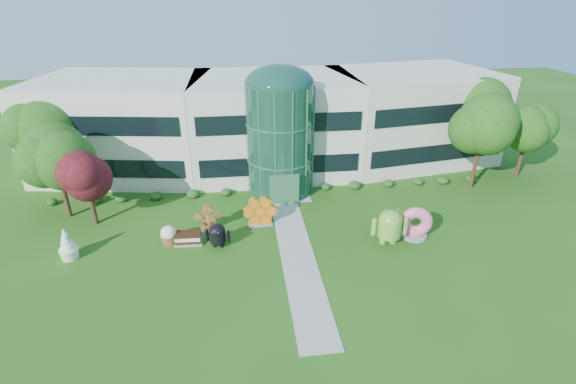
{
  "coord_description": "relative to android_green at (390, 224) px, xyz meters",
  "views": [
    {
      "loc": [
        -3.73,
        -23.35,
        17.21
      ],
      "look_at": [
        -0.04,
        6.0,
        2.6
      ],
      "focal_mm": 26.0,
      "sensor_mm": 36.0,
      "label": 1
    }
  ],
  "objects": [
    {
      "name": "android_black",
      "position": [
        -12.56,
        1.08,
        -0.5
      ],
      "size": [
        2.16,
        1.69,
        2.17
      ],
      "primitive_type": null,
      "rotation": [
        0.0,
        0.0,
        -0.23
      ],
      "color": "black",
      "rests_on": "ground"
    },
    {
      "name": "android_green",
      "position": [
        0.0,
        0.0,
        0.0
      ],
      "size": [
        2.95,
        2.09,
        3.18
      ],
      "primitive_type": null,
      "rotation": [
        0.0,
        0.0,
        -0.08
      ],
      "color": "#6EAF38",
      "rests_on": "ground"
    },
    {
      "name": "atrium",
      "position": [
        -6.95,
        10.21,
        3.31
      ],
      "size": [
        6.0,
        6.0,
        9.8
      ],
      "primitive_type": "cylinder",
      "color": "#194738",
      "rests_on": "ground"
    },
    {
      "name": "trees_backdrop",
      "position": [
        -6.95,
        11.21,
        2.61
      ],
      "size": [
        52.0,
        8.0,
        8.4
      ],
      "primitive_type": null,
      "color": "#1E4A12",
      "rests_on": "ground"
    },
    {
      "name": "cupcake",
      "position": [
        -16.16,
        1.89,
        -0.83
      ],
      "size": [
        1.41,
        1.41,
        1.52
      ],
      "primitive_type": null,
      "rotation": [
        0.0,
        0.0,
        0.12
      ],
      "color": "white",
      "rests_on": "ground"
    },
    {
      "name": "gingerbread",
      "position": [
        -13.33,
        3.49,
        -0.46
      ],
      "size": [
        2.49,
        1.06,
        2.26
      ],
      "primitive_type": null,
      "rotation": [
        0.0,
        0.0,
        0.05
      ],
      "color": "brown",
      "rests_on": "ground"
    },
    {
      "name": "tree_red",
      "position": [
        -22.45,
        5.71,
        1.41
      ],
      "size": [
        4.0,
        4.0,
        6.0
      ],
      "primitive_type": null,
      "color": "#3F0C14",
      "rests_on": "ground"
    },
    {
      "name": "ground",
      "position": [
        -6.95,
        -1.79,
        -1.59
      ],
      "size": [
        140.0,
        140.0,
        0.0
      ],
      "primitive_type": "plane",
      "color": "#215114",
      "rests_on": "ground"
    },
    {
      "name": "building",
      "position": [
        -6.95,
        16.21,
        3.06
      ],
      "size": [
        46.0,
        15.0,
        9.3
      ],
      "primitive_type": null,
      "color": "beige",
      "rests_on": "ground"
    },
    {
      "name": "honeycomb",
      "position": [
        -9.27,
        3.86,
        -0.48
      ],
      "size": [
        2.88,
        1.14,
        2.23
      ],
      "primitive_type": null,
      "rotation": [
        0.0,
        0.0,
        0.05
      ],
      "color": "orange",
      "rests_on": "ground"
    },
    {
      "name": "ice_cream_sandwich",
      "position": [
        -14.76,
        1.76,
        -1.13
      ],
      "size": [
        2.11,
        1.11,
        0.92
      ],
      "primitive_type": null,
      "rotation": [
        0.0,
        0.0,
        -0.04
      ],
      "color": "black",
      "rests_on": "ground"
    },
    {
      "name": "donut",
      "position": [
        2.28,
        0.62,
        -0.31
      ],
      "size": [
        2.7,
        1.8,
        2.57
      ],
      "primitive_type": null,
      "rotation": [
        0.0,
        0.0,
        -0.27
      ],
      "color": "#DB538D",
      "rests_on": "ground"
    },
    {
      "name": "walkway",
      "position": [
        -6.95,
        0.21,
        -1.57
      ],
      "size": [
        2.4,
        20.0,
        0.04
      ],
      "primitive_type": "cube",
      "color": "#9E9E93",
      "rests_on": "ground"
    },
    {
      "name": "froyo",
      "position": [
        -22.88,
        0.89,
        -0.4
      ],
      "size": [
        1.57,
        1.57,
        2.38
      ],
      "primitive_type": null,
      "rotation": [
        0.0,
        0.0,
        0.14
      ],
      "color": "white",
      "rests_on": "ground"
    }
  ]
}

